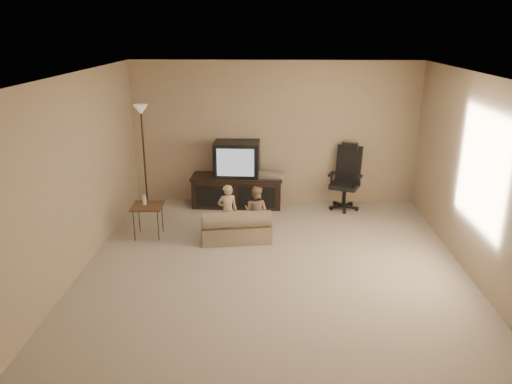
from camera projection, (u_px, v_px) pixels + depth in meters
floor at (274, 270)px, 6.53m from camera, size 5.50×5.50×0.00m
room_shell at (275, 158)px, 6.05m from camera, size 5.50×5.50×5.50m
tv_stand at (238, 179)px, 8.76m from camera, size 1.63×0.63×1.15m
office_chair at (346, 185)px, 8.65m from camera, size 0.68×0.70×1.14m
side_table at (147, 206)px, 7.45m from camera, size 0.47×0.47×0.67m
floor_lamp at (142, 134)px, 8.36m from camera, size 0.28×0.28×1.81m
child_sofa at (236, 228)px, 7.39m from camera, size 1.09×0.73×0.50m
toddler_left at (227, 211)px, 7.44m from camera, size 0.35×0.29×0.83m
toddler_right at (256, 211)px, 7.53m from camera, size 0.43×0.33×0.77m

